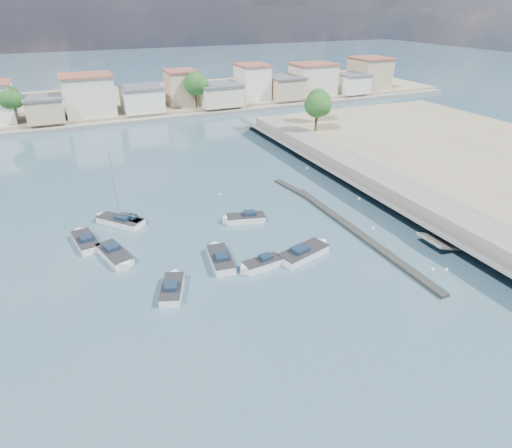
{
  "coord_description": "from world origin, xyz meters",
  "views": [
    {
      "loc": [
        -20.73,
        -23.91,
        23.2
      ],
      "look_at": [
        -3.54,
        14.39,
        1.4
      ],
      "focal_mm": 30.0,
      "sensor_mm": 36.0,
      "label": 1
    }
  ],
  "objects": [
    {
      "name": "far_shore_quay",
      "position": [
        0.0,
        71.0,
        0.4
      ],
      "size": [
        160.0,
        2.5,
        0.8
      ],
      "primitive_type": "cube",
      "color": "slate",
      "rests_on": "ground"
    },
    {
      "name": "seawall_walkway",
      "position": [
        18.5,
        13.0,
        0.9
      ],
      "size": [
        5.0,
        90.0,
        1.8
      ],
      "primitive_type": "cube",
      "color": "slate",
      "rests_on": "ground"
    },
    {
      "name": "motorboat_b",
      "position": [
        -14.7,
        7.85,
        0.38
      ],
      "size": [
        3.22,
        4.88,
        1.48
      ],
      "color": "white",
      "rests_on": "ground"
    },
    {
      "name": "motorboat_h",
      "position": [
        -0.69,
        8.32,
        0.38
      ],
      "size": [
        6.27,
        3.66,
        1.48
      ],
      "color": "white",
      "rests_on": "ground"
    },
    {
      "name": "far_town",
      "position": [
        10.71,
        76.92,
        4.93
      ],
      "size": [
        113.01,
        12.8,
        8.35
      ],
      "color": "beige",
      "rests_on": "far_shore_land"
    },
    {
      "name": "far_shore_land",
      "position": [
        0.0,
        92.0,
        0.7
      ],
      "size": [
        160.0,
        40.0,
        1.4
      ],
      "primitive_type": "cube",
      "color": "gray",
      "rests_on": "ground"
    },
    {
      "name": "ground",
      "position": [
        0.0,
        40.0,
        0.0
      ],
      "size": [
        400.0,
        400.0,
        0.0
      ],
      "primitive_type": "plane",
      "color": "#2E4A5D",
      "rests_on": "ground"
    },
    {
      "name": "sailboat",
      "position": [
        -17.2,
        23.47,
        0.42
      ],
      "size": [
        5.14,
        5.46,
        9.0
      ],
      "color": "white",
      "rests_on": "ground"
    },
    {
      "name": "motorboat_a",
      "position": [
        -9.08,
        10.85,
        0.38
      ],
      "size": [
        2.57,
        5.63,
        1.48
      ],
      "color": "white",
      "rests_on": "ground"
    },
    {
      "name": "motorboat_g",
      "position": [
        -18.6,
        15.63,
        0.38
      ],
      "size": [
        3.29,
        5.8,
        1.48
      ],
      "color": "white",
      "rests_on": "ground"
    },
    {
      "name": "motorboat_e",
      "position": [
        -21.17,
        20.17,
        0.38
      ],
      "size": [
        2.73,
        5.51,
        1.48
      ],
      "color": "white",
      "rests_on": "ground"
    },
    {
      "name": "mooring_buoys",
      "position": [
        8.62,
        14.49,
        0.05
      ],
      "size": [
        16.68,
        30.88,
        0.38
      ],
      "color": "white",
      "rests_on": "ground"
    },
    {
      "name": "motorboat_d",
      "position": [
        -5.89,
        8.12,
        0.38
      ],
      "size": [
        4.41,
        2.0,
        1.48
      ],
      "color": "white",
      "rests_on": "ground"
    },
    {
      "name": "breakwater",
      "position": [
        6.9,
        12.69,
        0.17
      ],
      "size": [
        2.0,
        31.02,
        0.35
      ],
      "color": "black",
      "rests_on": "ground"
    },
    {
      "name": "motorboat_f",
      "position": [
        -16.1,
        23.23,
        0.38
      ],
      "size": [
        3.4,
        3.88,
        1.48
      ],
      "color": "white",
      "rests_on": "ground"
    },
    {
      "name": "motorboat_c",
      "position": [
        -3.49,
        18.04,
        0.38
      ],
      "size": [
        5.08,
        2.81,
        1.48
      ],
      "color": "white",
      "rests_on": "ground"
    },
    {
      "name": "shore_trees",
      "position": [
        8.34,
        68.11,
        6.22
      ],
      "size": [
        74.56,
        38.32,
        7.92
      ],
      "color": "#38281E",
      "rests_on": "ground"
    }
  ]
}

